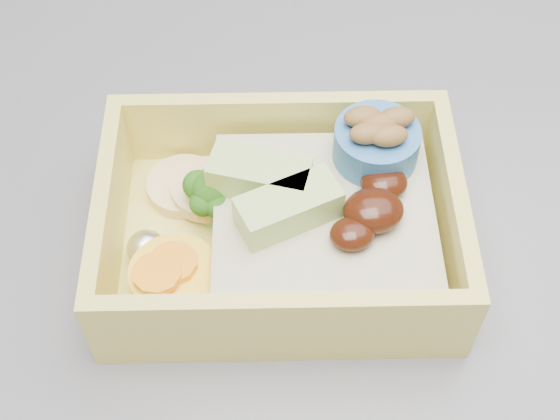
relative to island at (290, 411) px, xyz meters
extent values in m
cube|color=brown|center=(0.00, 0.00, -0.02)|extent=(1.20, 0.80, 0.88)
cube|color=#3A3A3F|center=(0.00, 0.00, 0.44)|extent=(1.24, 0.84, 0.04)
cube|color=#E3D55E|center=(-0.03, -0.09, 0.46)|extent=(0.21, 0.16, 0.01)
cube|color=#E3D55E|center=(-0.02, -0.02, 0.49)|extent=(0.19, 0.04, 0.05)
cube|color=#E3D55E|center=(-0.03, -0.15, 0.49)|extent=(0.19, 0.04, 0.05)
cube|color=#E3D55E|center=(0.06, -0.10, 0.49)|extent=(0.03, 0.12, 0.05)
cube|color=#E3D55E|center=(-0.11, -0.07, 0.49)|extent=(0.03, 0.12, 0.05)
cube|color=tan|center=(0.00, -0.09, 0.48)|extent=(0.13, 0.12, 0.03)
ellipsoid|color=black|center=(0.02, -0.10, 0.50)|extent=(0.03, 0.03, 0.02)
ellipsoid|color=black|center=(0.03, -0.09, 0.50)|extent=(0.03, 0.02, 0.01)
ellipsoid|color=black|center=(0.01, -0.11, 0.50)|extent=(0.03, 0.02, 0.01)
cube|color=#A5CD6B|center=(-0.02, -0.09, 0.51)|extent=(0.06, 0.04, 0.02)
cube|color=#A5CD6B|center=(-0.03, -0.07, 0.51)|extent=(0.06, 0.04, 0.02)
cylinder|color=#6BA257|center=(-0.06, -0.07, 0.48)|extent=(0.01, 0.01, 0.02)
sphere|color=#286216|center=(-0.06, -0.07, 0.49)|extent=(0.02, 0.02, 0.02)
sphere|color=#286216|center=(-0.05, -0.07, 0.49)|extent=(0.02, 0.02, 0.02)
sphere|color=#286216|center=(-0.07, -0.06, 0.49)|extent=(0.02, 0.02, 0.02)
sphere|color=#286216|center=(-0.06, -0.08, 0.49)|extent=(0.01, 0.01, 0.01)
sphere|color=#286216|center=(-0.06, -0.07, 0.49)|extent=(0.01, 0.01, 0.01)
sphere|color=#286216|center=(-0.06, -0.06, 0.49)|extent=(0.01, 0.01, 0.01)
cylinder|color=yellow|center=(-0.08, -0.11, 0.48)|extent=(0.05, 0.05, 0.02)
cylinder|color=orange|center=(-0.08, -0.11, 0.49)|extent=(0.02, 0.02, 0.00)
cylinder|color=orange|center=(-0.09, -0.11, 0.49)|extent=(0.02, 0.02, 0.00)
cylinder|color=tan|center=(-0.07, -0.04, 0.47)|extent=(0.04, 0.04, 0.01)
cylinder|color=tan|center=(-0.06, -0.05, 0.48)|extent=(0.04, 0.04, 0.01)
ellipsoid|color=white|center=(-0.04, -0.04, 0.48)|extent=(0.02, 0.02, 0.02)
ellipsoid|color=white|center=(-0.10, -0.09, 0.48)|extent=(0.02, 0.02, 0.02)
cylinder|color=#326CAC|center=(0.03, -0.06, 0.51)|extent=(0.05, 0.05, 0.02)
ellipsoid|color=brown|center=(0.03, -0.06, 0.52)|extent=(0.02, 0.02, 0.01)
ellipsoid|color=brown|center=(0.04, -0.06, 0.52)|extent=(0.02, 0.02, 0.01)
ellipsoid|color=brown|center=(0.02, -0.05, 0.52)|extent=(0.02, 0.02, 0.01)
ellipsoid|color=brown|center=(0.03, -0.07, 0.52)|extent=(0.02, 0.02, 0.01)
ellipsoid|color=brown|center=(0.02, -0.07, 0.52)|extent=(0.02, 0.02, 0.01)
camera|label=1|loc=(-0.06, -0.32, 0.82)|focal=50.00mm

